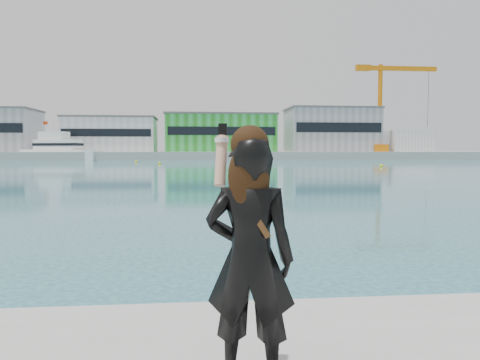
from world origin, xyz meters
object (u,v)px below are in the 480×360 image
object	(u,v)px
dock_crane	(384,105)
motor_yacht	(60,150)
buoy_extra	(160,164)
buoy_near	(381,167)
woman	(250,252)
buoy_far	(136,162)

from	to	relation	value
dock_crane	motor_yacht	bearing A→B (deg)	-175.43
motor_yacht	buoy_extra	bearing A→B (deg)	-35.64
dock_crane	buoy_near	world-z (taller)	dock_crane
motor_yacht	buoy_extra	distance (m)	45.44
buoy_extra	motor_yacht	bearing A→B (deg)	126.11
motor_yacht	woman	distance (m)	120.53
buoy_far	woman	xyz separation A→B (m)	(11.75, -92.28, 1.73)
dock_crane	buoy_extra	world-z (taller)	dock_crane
dock_crane	buoy_extra	distance (m)	74.60
buoy_far	woman	distance (m)	93.05
motor_yacht	dock_crane	bearing A→B (deg)	22.82
woman	buoy_extra	bearing A→B (deg)	-73.13
buoy_near	buoy_extra	world-z (taller)	same
motor_yacht	buoy_far	world-z (taller)	motor_yacht
buoy_far	buoy_extra	xyz separation A→B (m)	(5.56, -12.99, 0.00)
buoy_near	dock_crane	bearing A→B (deg)	67.02
dock_crane	buoy_near	distance (m)	67.60
buoy_extra	woman	bearing A→B (deg)	-85.54
dock_crane	buoy_extra	bearing A→B (deg)	-143.48
woman	buoy_near	bearing A→B (deg)	-100.94
dock_crane	buoy_far	bearing A→B (deg)	-154.63
dock_crane	woman	distance (m)	134.20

